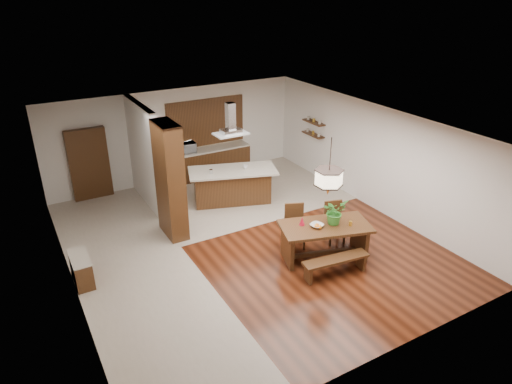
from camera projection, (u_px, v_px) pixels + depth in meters
room_shell at (245, 162)px, 10.39m from camera, size 9.00×9.04×2.92m
tile_hallway at (136, 272)px, 10.01m from camera, size 2.50×9.00×0.01m
tile_kitchen at (242, 193)px, 13.78m from camera, size 5.50×4.00×0.01m
soffit_band at (244, 128)px, 10.04m from camera, size 8.00×9.00×0.02m
partition_pier at (170, 181)px, 10.96m from camera, size 0.45×1.00×2.90m
partition_stub at (144, 155)px, 12.62m from camera, size 0.18×2.40×2.90m
hallway_console at (81, 270)px, 9.56m from camera, size 0.37×0.88×0.63m
hallway_doorway at (89, 164)px, 13.07m from camera, size 1.10×0.20×2.10m
rear_counter at (211, 162)px, 14.81m from camera, size 2.60×0.62×0.95m
kitchen_window at (206, 122)px, 14.48m from camera, size 2.60×0.08×1.50m
shelf_lower at (313, 135)px, 14.46m from camera, size 0.26×0.90×0.04m
shelf_upper at (314, 122)px, 14.29m from camera, size 0.26×0.90×0.04m
dining_table at (325, 234)px, 10.33m from camera, size 2.22×1.56×0.84m
dining_bench at (335, 266)px, 9.85m from camera, size 1.54×0.52×0.42m
dining_chair_left at (295, 227)px, 10.81m from camera, size 0.61×0.61×1.05m
dining_chair_right at (335, 223)px, 11.02m from camera, size 0.55×0.55×1.01m
pendant_lantern at (330, 167)px, 9.64m from camera, size 0.64×0.64×1.31m
foliage_plant at (335, 212)px, 10.19m from camera, size 0.60×0.54×0.59m
fruit_bowl at (317, 225)px, 10.15m from camera, size 0.34×0.34×0.07m
napkin_cone at (302, 221)px, 10.20m from camera, size 0.15×0.15×0.20m
gold_ornament at (350, 223)px, 10.19m from camera, size 0.09×0.09×0.11m
kitchen_island at (232, 185)px, 13.03m from camera, size 2.66×1.79×1.01m
range_hood at (231, 119)px, 12.21m from camera, size 0.90×0.55×0.87m
island_cup at (245, 167)px, 12.86m from camera, size 0.17×0.17×0.10m
microwave at (186, 148)px, 14.20m from camera, size 0.59×0.43×0.31m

